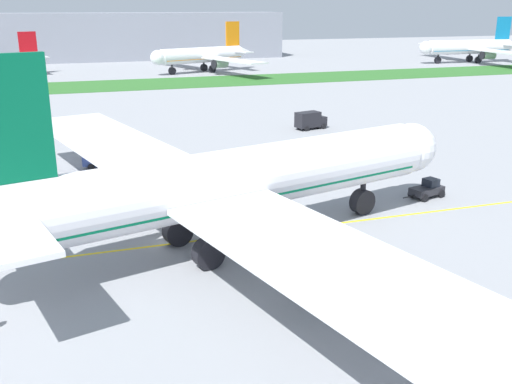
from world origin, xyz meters
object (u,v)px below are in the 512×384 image
airliner_foreground (218,185)px  pushback_tug (427,189)px  service_truck_baggage_loader (106,157)px  parked_airliner_far_outer (470,47)px  parked_airliner_far_right (203,55)px  service_truck_fuel_bowser (310,120)px

airliner_foreground → pushback_tug: (26.49, 6.98, -5.16)m
service_truck_baggage_loader → parked_airliner_far_outer: size_ratio=0.10×
parked_airliner_far_outer → parked_airliner_far_right: bearing=-180.0°
parked_airliner_far_outer → service_truck_fuel_bowser: bearing=-138.2°
pushback_tug → parked_airliner_far_outer: 173.24m
parked_airliner_far_right → parked_airliner_far_outer: (103.20, 0.08, 0.33)m
parked_airliner_far_right → service_truck_baggage_loader: bearing=-109.7°
pushback_tug → parked_airliner_far_right: (5.60, 134.66, 4.35)m
airliner_foreground → service_truck_fuel_bowser: size_ratio=13.84×
service_truck_baggage_loader → parked_airliner_far_outer: bearing=37.7°
pushback_tug → parked_airliner_far_outer: size_ratio=0.09×
parked_airliner_far_outer → pushback_tug: bearing=-128.9°
airliner_foreground → service_truck_fuel_bowser: bearing=58.2°
service_truck_baggage_loader → parked_airliner_far_outer: 180.50m
airliner_foreground → pushback_tug: bearing=14.8°
airliner_foreground → parked_airliner_far_outer: size_ratio=1.27×
airliner_foreground → service_truck_baggage_loader: size_ratio=12.79×
pushback_tug → parked_airliner_far_right: bearing=87.6°
parked_airliner_far_right → service_truck_fuel_bowser: bearing=-91.9°
parked_airliner_far_outer → service_truck_baggage_loader: bearing=-142.3°
airliner_foreground → service_truck_fuel_bowser: 55.07m
airliner_foreground → service_truck_baggage_loader: 32.57m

